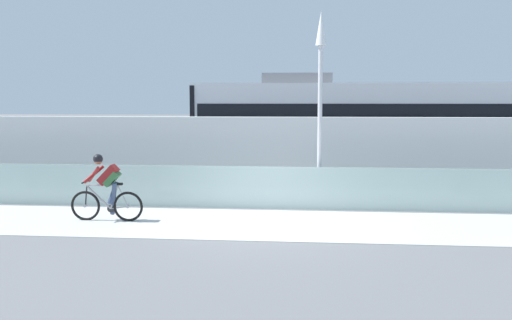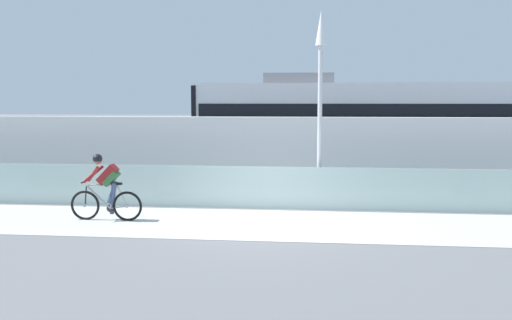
# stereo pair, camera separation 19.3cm
# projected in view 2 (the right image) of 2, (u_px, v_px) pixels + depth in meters

# --- Properties ---
(ground_plane) EXTENTS (200.00, 200.00, 0.00)m
(ground_plane) POSITION_uv_depth(u_px,v_px,m) (263.00, 224.00, 12.81)
(ground_plane) COLOR slate
(bike_path_deck) EXTENTS (32.00, 3.20, 0.01)m
(bike_path_deck) POSITION_uv_depth(u_px,v_px,m) (263.00, 224.00, 12.81)
(bike_path_deck) COLOR beige
(bike_path_deck) RESTS_ON ground
(glass_parapet) EXTENTS (32.00, 0.05, 1.13)m
(glass_parapet) POSITION_uv_depth(u_px,v_px,m) (270.00, 188.00, 14.58)
(glass_parapet) COLOR #ADC6C1
(glass_parapet) RESTS_ON ground
(concrete_barrier_wall) EXTENTS (32.00, 0.36, 2.39)m
(concrete_barrier_wall) POSITION_uv_depth(u_px,v_px,m) (274.00, 157.00, 16.29)
(concrete_barrier_wall) COLOR white
(concrete_barrier_wall) RESTS_ON ground
(tram_rail_near) EXTENTS (32.00, 0.08, 0.01)m
(tram_rail_near) POSITION_uv_depth(u_px,v_px,m) (279.00, 184.00, 18.87)
(tram_rail_near) COLOR #595654
(tram_rail_near) RESTS_ON ground
(tram_rail_far) EXTENTS (32.00, 0.08, 0.01)m
(tram_rail_far) POSITION_uv_depth(u_px,v_px,m) (282.00, 179.00, 20.29)
(tram_rail_far) COLOR #595654
(tram_rail_far) RESTS_ON ground
(tram) EXTENTS (11.06, 2.54, 3.81)m
(tram) POSITION_uv_depth(u_px,v_px,m) (355.00, 129.00, 19.11)
(tram) COLOR silver
(tram) RESTS_ON ground
(cyclist_on_bike) EXTENTS (1.77, 0.58, 1.61)m
(cyclist_on_bike) POSITION_uv_depth(u_px,v_px,m) (106.00, 188.00, 13.12)
(cyclist_on_bike) COLOR black
(cyclist_on_bike) RESTS_ON ground
(lamp_post_antenna) EXTENTS (0.28, 0.28, 5.20)m
(lamp_post_antenna) POSITION_uv_depth(u_px,v_px,m) (320.00, 84.00, 14.45)
(lamp_post_antenna) COLOR gray
(lamp_post_antenna) RESTS_ON ground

